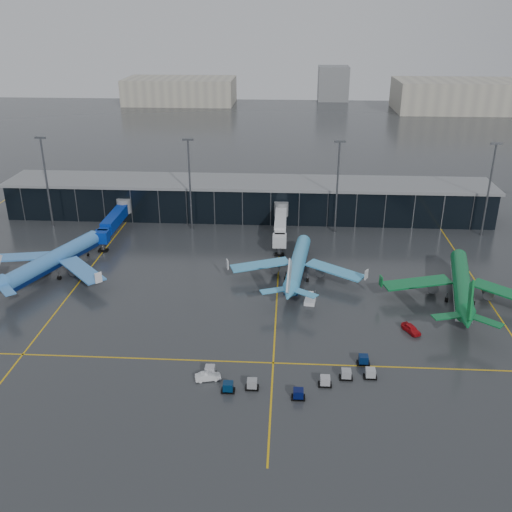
# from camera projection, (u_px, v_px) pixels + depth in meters

# --- Properties ---
(ground) EXTENTS (600.00, 600.00, 0.00)m
(ground) POSITION_uv_depth(u_px,v_px,m) (226.00, 319.00, 114.03)
(ground) COLOR #282B2D
(ground) RESTS_ON ground
(terminal_pier) EXTENTS (142.00, 17.00, 10.70)m
(terminal_pier) POSITION_uv_depth(u_px,v_px,m) (248.00, 198.00, 168.62)
(terminal_pier) COLOR black
(terminal_pier) RESTS_ON ground
(jet_bridges) EXTENTS (94.00, 27.50, 7.20)m
(jet_bridges) POSITION_uv_depth(u_px,v_px,m) (114.00, 221.00, 153.48)
(jet_bridges) COLOR #595B60
(jet_bridges) RESTS_ON ground
(flood_masts) EXTENTS (203.00, 0.50, 25.50)m
(flood_masts) POSITION_uv_depth(u_px,v_px,m) (263.00, 183.00, 154.02)
(flood_masts) COLOR #595B60
(flood_masts) RESTS_ON ground
(distant_hangars) EXTENTS (260.00, 71.00, 22.00)m
(distant_hangars) POSITION_uv_depth(u_px,v_px,m) (352.00, 93.00, 355.04)
(distant_hangars) COLOR #B2AD99
(distant_hangars) RESTS_ON ground
(taxi_lines) EXTENTS (220.00, 120.00, 0.02)m
(taxi_lines) POSITION_uv_depth(u_px,v_px,m) (277.00, 295.00, 123.19)
(taxi_lines) COLOR gold
(taxi_lines) RESTS_ON ground
(airliner_arkefly) EXTENTS (46.48, 49.39, 12.24)m
(airliner_arkefly) POSITION_uv_depth(u_px,v_px,m) (52.00, 250.00, 130.62)
(airliner_arkefly) COLOR #4085D3
(airliner_arkefly) RESTS_ON ground
(airliner_klm_near) EXTENTS (36.34, 40.26, 11.28)m
(airliner_klm_near) POSITION_uv_depth(u_px,v_px,m) (298.00, 255.00, 129.28)
(airliner_klm_near) COLOR #42A3D8
(airliner_klm_near) RESTS_ON ground
(airliner_aer_lingus) EXTENTS (41.94, 45.60, 12.05)m
(airliner_aer_lingus) POSITION_uv_depth(u_px,v_px,m) (463.00, 273.00, 119.34)
(airliner_aer_lingus) COLOR #0C6832
(airliner_aer_lingus) RESTS_ON ground
(baggage_carts) EXTENTS (29.16, 11.81, 1.70)m
(baggage_carts) POSITION_uv_depth(u_px,v_px,m) (300.00, 378.00, 94.34)
(baggage_carts) COLOR black
(baggage_carts) RESTS_ON ground
(mobile_airstair) EXTENTS (2.67, 3.50, 3.45)m
(mobile_airstair) POSITION_uv_depth(u_px,v_px,m) (310.00, 300.00, 119.81)
(mobile_airstair) COLOR white
(mobile_airstair) RESTS_ON ground
(service_van_red) EXTENTS (3.68, 4.86, 1.54)m
(service_van_red) POSITION_uv_depth(u_px,v_px,m) (411.00, 329.00, 108.93)
(service_van_red) COLOR #B80E15
(service_van_red) RESTS_ON ground
(service_van_white) EXTENTS (4.52, 2.50, 1.41)m
(service_van_white) POSITION_uv_depth(u_px,v_px,m) (208.00, 376.00, 94.91)
(service_van_white) COLOR silver
(service_van_white) RESTS_ON ground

